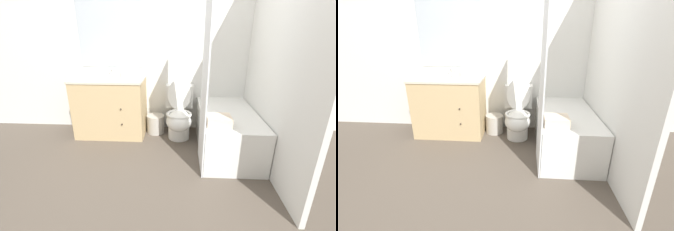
% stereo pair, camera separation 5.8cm
% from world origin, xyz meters
% --- Properties ---
extents(ground_plane, '(14.00, 14.00, 0.00)m').
position_xyz_m(ground_plane, '(0.00, 0.00, 0.00)').
color(ground_plane, brown).
extents(wall_back, '(8.00, 0.06, 2.50)m').
position_xyz_m(wall_back, '(-0.01, 1.52, 1.25)').
color(wall_back, silver).
rests_on(wall_back, ground_plane).
extents(wall_right, '(0.05, 2.50, 2.50)m').
position_xyz_m(wall_right, '(1.30, 0.75, 1.25)').
color(wall_right, silver).
rests_on(wall_right, ground_plane).
extents(vanity_cabinet, '(1.02, 0.60, 0.87)m').
position_xyz_m(vanity_cabinet, '(-0.76, 1.22, 0.45)').
color(vanity_cabinet, tan).
rests_on(vanity_cabinet, ground_plane).
extents(sink_faucet, '(0.14, 0.12, 0.12)m').
position_xyz_m(sink_faucet, '(-0.76, 1.42, 0.91)').
color(sink_faucet, silver).
rests_on(sink_faucet, vanity_cabinet).
extents(toilet, '(0.41, 0.67, 0.86)m').
position_xyz_m(toilet, '(0.27, 1.15, 0.34)').
color(toilet, white).
rests_on(toilet, ground_plane).
extents(bathtub, '(0.71, 1.35, 0.53)m').
position_xyz_m(bathtub, '(0.90, 0.82, 0.27)').
color(bathtub, white).
rests_on(bathtub, ground_plane).
extents(shower_curtain, '(0.01, 0.54, 2.04)m').
position_xyz_m(shower_curtain, '(0.54, 0.41, 1.03)').
color(shower_curtain, white).
rests_on(shower_curtain, ground_plane).
extents(wastebasket, '(0.27, 0.27, 0.29)m').
position_xyz_m(wastebasket, '(-0.10, 1.28, 0.14)').
color(wastebasket, '#B7B2A8').
rests_on(wastebasket, ground_plane).
extents(tissue_box, '(0.11, 0.13, 0.11)m').
position_xyz_m(tissue_box, '(-0.65, 1.31, 0.92)').
color(tissue_box, beige).
rests_on(tissue_box, vanity_cabinet).
extents(soap_dispenser, '(0.06, 0.06, 0.13)m').
position_xyz_m(soap_dispenser, '(-0.34, 1.23, 0.93)').
color(soap_dispenser, silver).
rests_on(soap_dispenser, vanity_cabinet).
extents(hand_towel_folded, '(0.22, 0.15, 0.08)m').
position_xyz_m(hand_towel_folded, '(-1.12, 1.03, 0.92)').
color(hand_towel_folded, white).
rests_on(hand_towel_folded, vanity_cabinet).
extents(bath_towel_folded, '(0.27, 0.24, 0.11)m').
position_xyz_m(bath_towel_folded, '(0.71, 0.39, 0.59)').
color(bath_towel_folded, beige).
rests_on(bath_towel_folded, bathtub).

